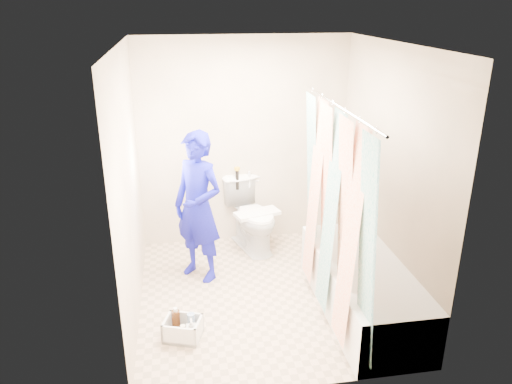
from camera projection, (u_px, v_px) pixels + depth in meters
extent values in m
plane|color=tan|center=(263.00, 294.00, 4.96)|extent=(2.60, 2.60, 0.00)
cube|color=white|center=(265.00, 44.00, 4.10)|extent=(2.40, 2.60, 0.02)
cube|color=beige|center=(244.00, 143.00, 5.72)|extent=(2.40, 0.02, 2.40)
cube|color=beige|center=(299.00, 247.00, 3.33)|extent=(2.40, 0.02, 2.40)
cube|color=beige|center=(129.00, 189.00, 4.35)|extent=(0.02, 2.60, 2.40)
cube|color=beige|center=(389.00, 174.00, 4.71)|extent=(0.02, 2.60, 2.40)
cube|color=white|center=(362.00, 288.00, 4.61)|extent=(0.70, 1.75, 0.50)
cube|color=white|center=(364.00, 268.00, 4.54)|extent=(0.58, 1.63, 0.06)
cylinder|color=silver|center=(339.00, 107.00, 3.95)|extent=(0.02, 1.90, 0.02)
cube|color=white|center=(332.00, 214.00, 4.28)|extent=(0.06, 1.75, 1.80)
imported|color=white|center=(252.00, 215.00, 5.77)|extent=(0.67, 0.90, 0.82)
cube|color=white|center=(257.00, 213.00, 5.64)|extent=(0.55, 0.35, 0.04)
cylinder|color=black|center=(237.00, 180.00, 5.78)|extent=(0.04, 0.04, 0.24)
cylinder|color=gold|center=(237.00, 169.00, 5.74)|extent=(0.07, 0.07, 0.03)
cylinder|color=silver|center=(249.00, 179.00, 5.85)|extent=(0.03, 0.03, 0.20)
imported|color=navy|center=(198.00, 207.00, 5.03)|extent=(0.67, 0.66, 1.57)
cube|color=silver|center=(183.00, 336.00, 4.33)|extent=(0.37, 0.33, 0.03)
cube|color=silver|center=(167.00, 327.00, 4.32)|extent=(0.10, 0.24, 0.18)
cube|color=silver|center=(199.00, 330.00, 4.28)|extent=(0.10, 0.24, 0.18)
cube|color=silver|center=(179.00, 337.00, 4.19)|extent=(0.30, 0.12, 0.18)
cube|color=silver|center=(187.00, 321.00, 4.40)|extent=(0.30, 0.12, 0.18)
cylinder|color=#3E200C|center=(176.00, 321.00, 4.33)|extent=(0.07, 0.07, 0.20)
cylinder|color=white|center=(191.00, 323.00, 4.32)|extent=(0.07, 0.07, 0.18)
cylinder|color=beige|center=(183.00, 332.00, 4.25)|extent=(0.04, 0.04, 0.13)
cylinder|color=#3E200C|center=(173.00, 335.00, 4.26)|extent=(0.06, 0.06, 0.06)
cylinder|color=gold|center=(173.00, 332.00, 4.25)|extent=(0.06, 0.06, 0.01)
imported|color=silver|center=(192.00, 329.00, 4.23)|extent=(0.09, 0.09, 0.20)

